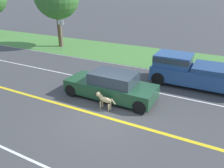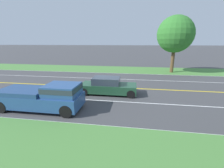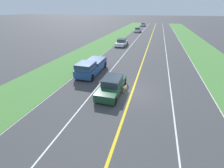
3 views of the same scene
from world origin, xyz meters
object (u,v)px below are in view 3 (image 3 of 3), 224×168
at_px(pickup_truck, 91,66).
at_px(car_trailing_mid, 138,30).
at_px(car_trailing_far, 143,25).
at_px(ego_car, 112,85).
at_px(dog, 125,88).
at_px(car_trailing_near, 122,42).

bearing_deg(pickup_truck, car_trailing_mid, -90.67).
bearing_deg(car_trailing_far, ego_car, 93.15).
bearing_deg(dog, ego_car, 17.81).
distance_m(pickup_truck, car_trailing_near, 16.29).
bearing_deg(car_trailing_far, pickup_truck, 89.76).
bearing_deg(ego_car, car_trailing_mid, -85.60).
relative_size(pickup_truck, car_trailing_mid, 1.27).
relative_size(car_trailing_mid, car_trailing_far, 1.00).
bearing_deg(car_trailing_near, pickup_truck, 90.00).
bearing_deg(car_trailing_near, car_trailing_mid, -91.17).
bearing_deg(ego_car, car_trailing_near, -79.55).
distance_m(ego_car, car_trailing_mid, 41.96).
height_order(ego_car, pickup_truck, pickup_truck).
xyz_separation_m(ego_car, dog, (-1.17, -0.21, -0.17)).
height_order(pickup_truck, car_trailing_far, pickup_truck).
distance_m(car_trailing_near, car_trailing_mid, 21.97).
height_order(ego_car, dog, ego_car).
xyz_separation_m(car_trailing_near, car_trailing_far, (-0.24, -42.25, 0.01)).
bearing_deg(car_trailing_mid, dog, 96.01).
bearing_deg(car_trailing_mid, pickup_truck, 89.33).
bearing_deg(car_trailing_mid, car_trailing_near, 88.83).
relative_size(dog, car_trailing_far, 0.28).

